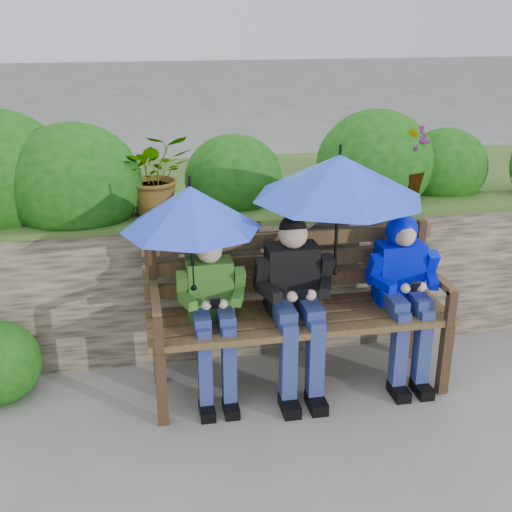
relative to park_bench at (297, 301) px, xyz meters
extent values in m
plane|color=#65675B|center=(-0.28, -0.17, -0.59)|extent=(60.00, 60.00, 0.00)
cube|color=#3B372E|center=(-0.28, 0.58, -0.09)|extent=(8.00, 0.40, 1.00)
cube|color=#345A22|center=(-0.28, 0.58, 0.42)|extent=(8.00, 0.42, 0.04)
cube|color=#345A22|center=(-0.28, 1.78, -0.11)|extent=(8.00, 2.00, 0.96)
ellipsoid|color=#11470C|center=(-1.39, 0.69, 0.69)|extent=(0.91, 0.73, 0.82)
ellipsoid|color=#11470C|center=(-0.28, 0.85, 0.63)|extent=(0.72, 0.57, 0.65)
ellipsoid|color=#11470C|center=(0.82, 0.88, 0.69)|extent=(0.91, 0.73, 0.82)
ellipsoid|color=#11470C|center=(1.41, 0.91, 0.62)|extent=(0.69, 0.55, 0.62)
sphere|color=#E4A2C9|center=(-1.81, 0.68, 0.56)|extent=(0.14, 0.14, 0.14)
sphere|color=#E4A2C9|center=(0.31, 0.68, 0.56)|extent=(0.14, 0.14, 0.14)
imported|color=#11470C|center=(-0.84, 0.68, 0.73)|extent=(0.51, 0.44, 0.57)
imported|color=#11470C|center=(0.98, 0.68, 0.73)|extent=(0.32, 0.32, 0.58)
cube|color=#382618|center=(-0.91, -0.34, -0.34)|extent=(0.07, 0.07, 0.49)
cube|color=#382618|center=(-0.91, 0.15, -0.34)|extent=(0.07, 0.07, 0.49)
cube|color=#382618|center=(0.91, -0.34, -0.34)|extent=(0.07, 0.07, 0.49)
cube|color=#382618|center=(0.91, 0.15, -0.34)|extent=(0.07, 0.07, 0.49)
cube|color=brown|center=(0.00, -0.30, -0.08)|extent=(1.95, 0.11, 0.04)
cube|color=brown|center=(0.00, -0.16, -0.08)|extent=(1.95, 0.11, 0.04)
cube|color=brown|center=(0.00, -0.02, -0.08)|extent=(1.95, 0.11, 0.04)
cube|color=brown|center=(0.00, 0.13, -0.08)|extent=(1.95, 0.11, 0.04)
cube|color=#382618|center=(-0.91, 0.17, 0.17)|extent=(0.05, 0.05, 0.54)
cube|color=brown|center=(-0.91, -0.09, 0.14)|extent=(0.05, 0.51, 0.04)
cube|color=#382618|center=(-0.91, -0.34, 0.02)|extent=(0.05, 0.05, 0.24)
cube|color=#382618|center=(0.91, 0.17, 0.17)|extent=(0.05, 0.05, 0.54)
cube|color=brown|center=(0.91, -0.09, 0.14)|extent=(0.05, 0.51, 0.04)
cube|color=#382618|center=(0.91, -0.34, 0.02)|extent=(0.05, 0.05, 0.24)
cube|color=brown|center=(0.00, 0.19, 0.06)|extent=(1.95, 0.04, 0.10)
cube|color=brown|center=(0.00, 0.19, 0.22)|extent=(1.95, 0.04, 0.10)
cube|color=brown|center=(0.00, 0.19, 0.37)|extent=(1.95, 0.04, 0.10)
cube|color=#356D1F|center=(-0.56, 0.01, 0.14)|extent=(0.28, 0.17, 0.38)
sphere|color=#C9A891|center=(-0.56, -0.01, 0.40)|extent=(0.16, 0.16, 0.16)
sphere|color=#9A7545|center=(-0.56, 0.00, 0.43)|extent=(0.15, 0.15, 0.15)
cube|color=navy|center=(-0.64, -0.12, 0.00)|extent=(0.10, 0.27, 0.10)
cube|color=navy|center=(-0.64, -0.26, -0.30)|extent=(0.08, 0.09, 0.58)
cube|color=black|center=(-0.64, -0.31, -0.55)|extent=(0.09, 0.18, 0.07)
cube|color=navy|center=(-0.49, -0.12, 0.00)|extent=(0.10, 0.27, 0.10)
cube|color=navy|center=(-0.49, -0.26, -0.30)|extent=(0.08, 0.09, 0.58)
cube|color=black|center=(-0.49, -0.31, -0.55)|extent=(0.09, 0.18, 0.07)
cube|color=#356D1F|center=(-0.74, -0.03, 0.19)|extent=(0.07, 0.15, 0.21)
cube|color=#356D1F|center=(-0.72, -0.14, 0.13)|extent=(0.11, 0.18, 0.06)
sphere|color=#C9A891|center=(-0.61, -0.22, 0.13)|extent=(0.06, 0.06, 0.06)
cube|color=#356D1F|center=(-0.39, -0.03, 0.19)|extent=(0.07, 0.15, 0.21)
cube|color=#356D1F|center=(-0.41, -0.14, 0.13)|extent=(0.11, 0.18, 0.06)
sphere|color=#C9A891|center=(-0.51, -0.22, 0.13)|extent=(0.06, 0.06, 0.06)
cube|color=black|center=(-0.56, -0.22, 0.14)|extent=(0.06, 0.07, 0.09)
cube|color=black|center=(-0.04, 0.01, 0.17)|extent=(0.33, 0.19, 0.44)
sphere|color=#C9A891|center=(-0.04, -0.01, 0.47)|extent=(0.18, 0.18, 0.18)
sphere|color=black|center=(-0.04, 0.00, 0.50)|extent=(0.17, 0.17, 0.17)
cube|color=navy|center=(-0.12, -0.15, 0.00)|extent=(0.12, 0.31, 0.12)
cube|color=navy|center=(-0.12, -0.30, -0.29)|extent=(0.10, 0.11, 0.59)
cube|color=black|center=(-0.12, -0.36, -0.55)|extent=(0.11, 0.21, 0.08)
cube|color=navy|center=(0.05, -0.15, 0.00)|extent=(0.12, 0.31, 0.12)
cube|color=navy|center=(0.05, -0.30, -0.29)|extent=(0.10, 0.11, 0.59)
cube|color=black|center=(0.05, -0.36, -0.55)|extent=(0.11, 0.21, 0.08)
cube|color=black|center=(-0.24, -0.04, 0.23)|extent=(0.08, 0.18, 0.25)
cube|color=black|center=(-0.22, -0.16, 0.16)|extent=(0.12, 0.20, 0.07)
sphere|color=#C9A891|center=(-0.09, -0.25, 0.16)|extent=(0.07, 0.07, 0.07)
cube|color=black|center=(0.17, -0.04, 0.23)|extent=(0.08, 0.18, 0.25)
cube|color=black|center=(0.14, -0.16, 0.16)|extent=(0.12, 0.20, 0.07)
sphere|color=#C9A891|center=(0.02, -0.25, 0.16)|extent=(0.07, 0.07, 0.07)
cube|color=black|center=(-0.04, -0.26, 0.17)|extent=(0.06, 0.07, 0.09)
cube|color=#0209B9|center=(0.70, 0.01, 0.15)|extent=(0.30, 0.18, 0.41)
sphere|color=#C9A891|center=(0.70, -0.01, 0.43)|extent=(0.17, 0.17, 0.17)
sphere|color=#0209B9|center=(0.70, 0.02, 0.44)|extent=(0.21, 0.21, 0.21)
sphere|color=#C9A891|center=(0.70, -0.05, 0.42)|extent=(0.13, 0.13, 0.13)
cube|color=navy|center=(0.62, -0.13, 0.00)|extent=(0.11, 0.29, 0.11)
cube|color=navy|center=(0.62, -0.28, -0.29)|extent=(0.09, 0.10, 0.59)
cube|color=black|center=(0.62, -0.33, -0.55)|extent=(0.10, 0.20, 0.07)
cube|color=navy|center=(0.78, -0.13, 0.00)|extent=(0.11, 0.29, 0.11)
cube|color=navy|center=(0.78, -0.28, -0.29)|extent=(0.09, 0.10, 0.59)
cube|color=black|center=(0.78, -0.33, -0.55)|extent=(0.10, 0.20, 0.07)
cube|color=#0209B9|center=(0.51, -0.04, 0.20)|extent=(0.07, 0.16, 0.23)
cube|color=#0209B9|center=(0.53, -0.15, 0.14)|extent=(0.11, 0.19, 0.06)
sphere|color=#C9A891|center=(0.64, -0.23, 0.14)|extent=(0.06, 0.06, 0.06)
cube|color=#0209B9|center=(0.89, -0.04, 0.20)|extent=(0.07, 0.16, 0.23)
cube|color=#0209B9|center=(0.86, -0.15, 0.14)|extent=(0.11, 0.19, 0.06)
sphere|color=#C9A891|center=(0.75, -0.23, 0.14)|extent=(0.06, 0.06, 0.06)
cube|color=black|center=(0.70, -0.24, 0.15)|extent=(0.06, 0.07, 0.09)
cone|color=blue|center=(-0.67, -0.06, 0.70)|extent=(0.84, 0.84, 0.26)
cylinder|color=black|center=(-0.67, -0.06, 0.86)|extent=(0.02, 0.02, 0.06)
cylinder|color=black|center=(-0.67, -0.06, 0.44)|extent=(0.02, 0.02, 0.51)
sphere|color=black|center=(-0.67, -0.06, 0.19)|extent=(0.04, 0.04, 0.04)
cone|color=blue|center=(0.24, -0.03, 0.83)|extent=(1.07, 1.07, 0.27)
cylinder|color=black|center=(0.24, -0.03, 1.00)|extent=(0.02, 0.02, 0.06)
cylinder|color=black|center=(0.24, -0.03, 0.52)|extent=(0.02, 0.02, 0.63)
sphere|color=black|center=(0.24, -0.03, 0.21)|extent=(0.04, 0.04, 0.04)
camera|label=1|loc=(-0.98, -3.68, 1.78)|focal=45.00mm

